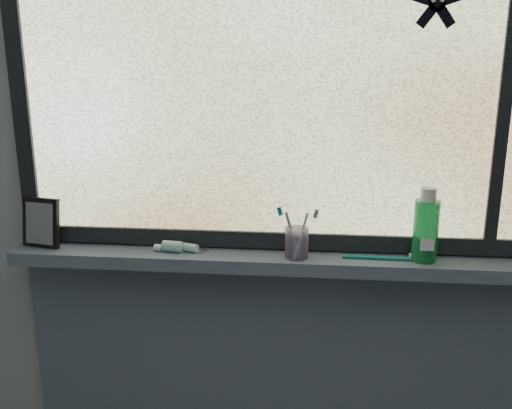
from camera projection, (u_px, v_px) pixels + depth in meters
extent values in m
cube|color=#9EA3A8|center=(283.00, 173.00, 1.69)|extent=(3.00, 0.01, 2.50)
cube|color=slate|center=(281.00, 261.00, 1.68)|extent=(1.62, 0.14, 0.04)
cube|color=slate|center=(280.00, 401.00, 1.87)|extent=(1.62, 0.02, 0.98)
cube|color=silver|center=(284.00, 76.00, 1.59)|extent=(1.50, 0.01, 1.00)
cube|color=black|center=(282.00, 240.00, 1.71)|extent=(1.60, 0.03, 0.05)
cube|color=black|center=(19.00, 75.00, 1.66)|extent=(0.05, 0.03, 1.10)
cube|color=black|center=(507.00, 78.00, 1.53)|extent=(0.03, 0.03, 1.00)
cube|color=black|center=(41.00, 222.00, 1.73)|extent=(0.13, 0.08, 0.15)
cylinder|color=#AA91C0|center=(297.00, 243.00, 1.64)|extent=(0.08, 0.08, 0.09)
cylinder|color=green|center=(426.00, 225.00, 1.60)|extent=(0.09, 0.09, 0.18)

